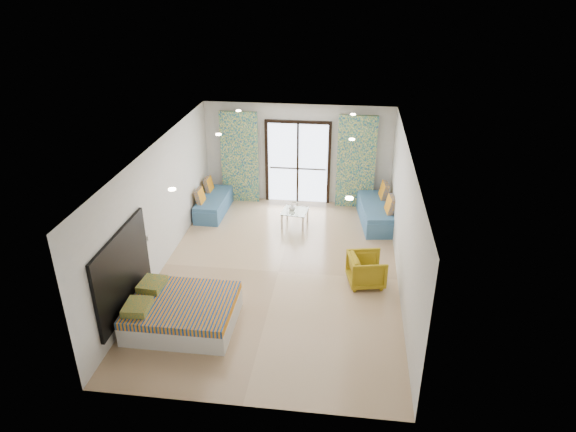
# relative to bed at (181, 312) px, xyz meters

# --- Properties ---
(floor) EXTENTS (5.00, 7.50, 0.01)m
(floor) POSITION_rel_bed_xyz_m (1.48, 1.99, -0.27)
(floor) COLOR #A0815F
(floor) RESTS_ON ground
(ceiling) EXTENTS (5.00, 7.50, 0.01)m
(ceiling) POSITION_rel_bed_xyz_m (1.48, 1.99, 2.43)
(ceiling) COLOR silver
(ceiling) RESTS_ON ground
(wall_back) EXTENTS (5.00, 0.01, 2.70)m
(wall_back) POSITION_rel_bed_xyz_m (1.48, 5.74, 1.08)
(wall_back) COLOR silver
(wall_back) RESTS_ON ground
(wall_front) EXTENTS (5.00, 0.01, 2.70)m
(wall_front) POSITION_rel_bed_xyz_m (1.48, -1.76, 1.08)
(wall_front) COLOR silver
(wall_front) RESTS_ON ground
(wall_left) EXTENTS (0.01, 7.50, 2.70)m
(wall_left) POSITION_rel_bed_xyz_m (-1.02, 1.99, 1.08)
(wall_left) COLOR silver
(wall_left) RESTS_ON ground
(wall_right) EXTENTS (0.01, 7.50, 2.70)m
(wall_right) POSITION_rel_bed_xyz_m (3.98, 1.99, 1.08)
(wall_right) COLOR silver
(wall_right) RESTS_ON ground
(balcony_door) EXTENTS (1.76, 0.08, 2.28)m
(balcony_door) POSITION_rel_bed_xyz_m (1.48, 5.71, 0.99)
(balcony_door) COLOR black
(balcony_door) RESTS_ON floor
(balcony_rail) EXTENTS (1.52, 0.03, 0.04)m
(balcony_rail) POSITION_rel_bed_xyz_m (1.48, 5.72, 0.68)
(balcony_rail) COLOR #595451
(balcony_rail) RESTS_ON balcony_door
(curtain_left) EXTENTS (1.00, 0.10, 2.50)m
(curtain_left) POSITION_rel_bed_xyz_m (-0.07, 5.56, 0.98)
(curtain_left) COLOR silver
(curtain_left) RESTS_ON floor
(curtain_right) EXTENTS (1.00, 0.10, 2.50)m
(curtain_right) POSITION_rel_bed_xyz_m (3.03, 5.56, 0.98)
(curtain_right) COLOR silver
(curtain_right) RESTS_ON floor
(downlight_a) EXTENTS (0.12, 0.12, 0.02)m
(downlight_a) POSITION_rel_bed_xyz_m (0.08, -0.01, 2.40)
(downlight_a) COLOR #FFE0B2
(downlight_a) RESTS_ON ceiling
(downlight_b) EXTENTS (0.12, 0.12, 0.02)m
(downlight_b) POSITION_rel_bed_xyz_m (2.88, -0.01, 2.40)
(downlight_b) COLOR #FFE0B2
(downlight_b) RESTS_ON ceiling
(downlight_c) EXTENTS (0.12, 0.12, 0.02)m
(downlight_c) POSITION_rel_bed_xyz_m (0.08, 2.99, 2.40)
(downlight_c) COLOR #FFE0B2
(downlight_c) RESTS_ON ceiling
(downlight_d) EXTENTS (0.12, 0.12, 0.02)m
(downlight_d) POSITION_rel_bed_xyz_m (2.88, 2.99, 2.40)
(downlight_d) COLOR #FFE0B2
(downlight_d) RESTS_ON ceiling
(downlight_e) EXTENTS (0.12, 0.12, 0.02)m
(downlight_e) POSITION_rel_bed_xyz_m (0.08, 4.99, 2.40)
(downlight_e) COLOR #FFE0B2
(downlight_e) RESTS_ON ceiling
(downlight_f) EXTENTS (0.12, 0.12, 0.02)m
(downlight_f) POSITION_rel_bed_xyz_m (2.88, 4.99, 2.40)
(downlight_f) COLOR #FFE0B2
(downlight_f) RESTS_ON ceiling
(headboard) EXTENTS (0.06, 2.10, 1.50)m
(headboard) POSITION_rel_bed_xyz_m (-0.98, 0.00, 0.78)
(headboard) COLOR black
(headboard) RESTS_ON floor
(switch_plate) EXTENTS (0.02, 0.10, 0.10)m
(switch_plate) POSITION_rel_bed_xyz_m (-0.99, 1.25, 0.78)
(switch_plate) COLOR silver
(switch_plate) RESTS_ON wall_left
(bed) EXTENTS (1.86, 1.52, 0.64)m
(bed) POSITION_rel_bed_xyz_m (0.00, 0.00, 0.00)
(bed) COLOR silver
(bed) RESTS_ON floor
(daybed_left) EXTENTS (0.67, 1.67, 0.82)m
(daybed_left) POSITION_rel_bed_xyz_m (-0.64, 4.69, -0.01)
(daybed_left) COLOR #3A638B
(daybed_left) RESTS_ON floor
(daybed_right) EXTENTS (0.96, 1.93, 0.91)m
(daybed_right) POSITION_rel_bed_xyz_m (3.59, 4.61, 0.02)
(daybed_right) COLOR #3A638B
(daybed_right) RESTS_ON floor
(coffee_table) EXTENTS (0.68, 0.68, 0.70)m
(coffee_table) POSITION_rel_bed_xyz_m (1.57, 4.20, 0.09)
(coffee_table) COLOR silver
(coffee_table) RESTS_ON floor
(vase) EXTENTS (0.22, 0.22, 0.16)m
(vase) POSITION_rel_bed_xyz_m (1.50, 4.21, 0.22)
(vase) COLOR white
(vase) RESTS_ON coffee_table
(armchair) EXTENTS (0.79, 0.82, 0.72)m
(armchair) POSITION_rel_bed_xyz_m (3.31, 1.76, 0.09)
(armchair) COLOR #A18414
(armchair) RESTS_ON floor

